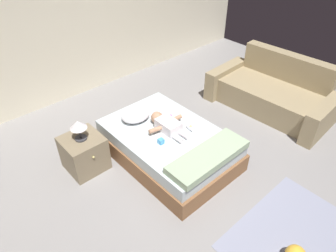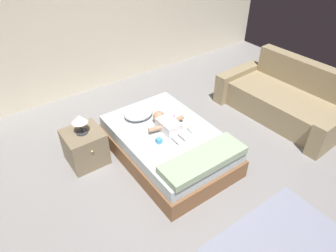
% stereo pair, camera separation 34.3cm
% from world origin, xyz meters
% --- Properties ---
extents(ground_plane, '(8.00, 8.00, 0.00)m').
position_xyz_m(ground_plane, '(0.00, 0.00, 0.00)').
color(ground_plane, gray).
extents(wall_behind_bed, '(8.00, 0.12, 2.83)m').
position_xyz_m(wall_behind_bed, '(0.00, 3.00, 1.42)').
color(wall_behind_bed, beige).
rests_on(wall_behind_bed, ground_plane).
extents(bed, '(1.17, 1.76, 0.42)m').
position_xyz_m(bed, '(0.02, 0.64, 0.21)').
color(bed, brown).
rests_on(bed, ground_plane).
extents(pillow, '(0.41, 0.34, 0.15)m').
position_xyz_m(pillow, '(-0.11, 1.14, 0.50)').
color(pillow, white).
rests_on(pillow, bed).
extents(baby, '(0.54, 0.62, 0.16)m').
position_xyz_m(baby, '(0.06, 0.71, 0.49)').
color(baby, white).
rests_on(baby, bed).
extents(toothbrush, '(0.09, 0.13, 0.02)m').
position_xyz_m(toothbrush, '(0.28, 0.86, 0.43)').
color(toothbrush, purple).
rests_on(toothbrush, bed).
extents(couch, '(1.12, 1.98, 0.84)m').
position_xyz_m(couch, '(2.13, 0.39, 0.28)').
color(couch, '#95825F').
rests_on(couch, ground_plane).
extents(nightstand, '(0.47, 0.50, 0.47)m').
position_xyz_m(nightstand, '(-0.90, 1.21, 0.24)').
color(nightstand, '#7C6C52').
rests_on(nightstand, ground_plane).
extents(lamp, '(0.20, 0.20, 0.27)m').
position_xyz_m(lamp, '(-0.90, 1.21, 0.67)').
color(lamp, '#333338').
rests_on(lamp, nightstand).
extents(rug, '(1.43, 1.16, 0.01)m').
position_xyz_m(rug, '(0.16, -1.23, 0.00)').
color(rug, gray).
rests_on(rug, ground_plane).
extents(blanket, '(1.06, 0.37, 0.09)m').
position_xyz_m(blanket, '(0.02, -0.05, 0.47)').
color(blanket, '#97AD8B').
rests_on(blanket, bed).
extents(toy_block, '(0.07, 0.07, 0.07)m').
position_xyz_m(toy_block, '(-0.19, 0.53, 0.45)').
color(toy_block, '#499EDC').
rests_on(toy_block, bed).
extents(baby_bottle, '(0.07, 0.12, 0.08)m').
position_xyz_m(baby_bottle, '(0.28, 0.48, 0.45)').
color(baby_bottle, white).
rests_on(baby_bottle, bed).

